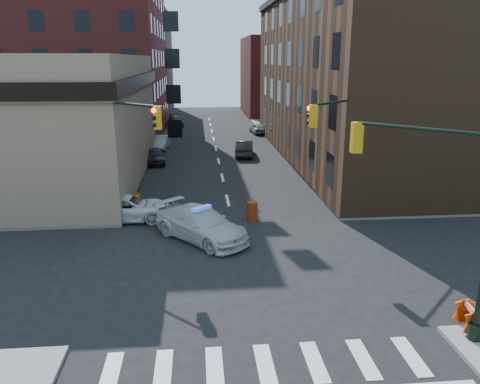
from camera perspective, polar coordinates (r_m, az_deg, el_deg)
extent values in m
plane|color=black|center=(20.65, 0.34, -9.13)|extent=(140.00, 140.00, 0.00)
cube|color=gray|center=(57.71, 20.43, 6.31)|extent=(34.00, 54.50, 0.15)
cube|color=maroon|center=(61.02, -22.23, 17.89)|extent=(25.00, 25.00, 24.00)
cube|color=#4B311E|center=(43.74, 14.97, 13.14)|extent=(14.00, 34.00, 14.00)
cube|color=#50463B|center=(81.85, -15.77, 14.86)|extent=(20.00, 18.00, 16.00)
cube|color=maroon|center=(78.28, 6.60, 13.84)|extent=(16.00, 16.00, 12.00)
cylinder|color=black|center=(17.20, 26.71, -14.98)|extent=(0.44, 0.44, 0.50)
cylinder|color=black|center=(15.73, 21.59, 7.15)|extent=(3.27, 3.27, 0.12)
cube|color=#BF8C0C|center=(16.63, 14.05, 6.47)|extent=(0.35, 0.35, 1.05)
sphere|color=#FF0C05|center=(16.78, 14.46, 7.73)|extent=(0.22, 0.22, 0.22)
sphere|color=black|center=(16.82, 14.38, 6.62)|extent=(0.22, 0.22, 0.22)
sphere|color=black|center=(16.88, 14.31, 5.51)|extent=(0.22, 0.22, 0.22)
cylinder|color=black|center=(25.81, -16.32, 5.04)|extent=(0.20, 0.20, 8.00)
cylinder|color=black|center=(26.74, -15.70, -2.87)|extent=(0.44, 0.44, 0.50)
cylinder|color=black|center=(23.66, -13.67, 10.41)|extent=(3.27, 3.27, 0.12)
cube|color=#BF8C0C|center=(21.96, -10.00, 8.90)|extent=(0.35, 0.35, 1.05)
sphere|color=#FF0C05|center=(21.78, -10.49, 9.75)|extent=(0.22, 0.22, 0.22)
sphere|color=black|center=(21.81, -10.45, 8.89)|extent=(0.22, 0.22, 0.22)
sphere|color=black|center=(21.86, -10.40, 8.03)|extent=(0.22, 0.22, 0.22)
cylinder|color=black|center=(26.76, 13.71, 5.60)|extent=(0.20, 0.20, 8.00)
cylinder|color=black|center=(27.66, 13.21, -2.06)|extent=(0.44, 0.44, 0.50)
cylinder|color=black|center=(24.45, 11.71, 10.69)|extent=(3.27, 3.27, 0.12)
cube|color=#BF8C0C|center=(22.55, 8.88, 9.14)|extent=(0.35, 0.35, 1.05)
sphere|color=#FF0C05|center=(22.63, 8.44, 10.07)|extent=(0.22, 0.22, 0.22)
sphere|color=black|center=(22.66, 8.40, 9.24)|extent=(0.22, 0.22, 0.22)
sphere|color=black|center=(22.70, 8.37, 8.41)|extent=(0.22, 0.22, 0.22)
cylinder|color=black|center=(46.16, 6.52, 6.75)|extent=(0.24, 0.24, 2.60)
sphere|color=#944715|center=(45.88, 6.60, 9.28)|extent=(3.00, 3.00, 3.00)
cylinder|color=black|center=(53.93, 4.80, 8.12)|extent=(0.24, 0.24, 2.60)
sphere|color=#944715|center=(53.69, 4.85, 10.29)|extent=(3.00, 3.00, 3.00)
imported|color=silver|center=(23.46, -4.79, -3.93)|extent=(5.29, 5.61, 1.59)
imported|color=white|center=(26.93, -13.48, -1.93)|extent=(5.00, 2.37, 1.38)
imported|color=black|center=(41.06, -10.31, 4.34)|extent=(2.02, 4.09, 1.34)
imported|color=#9D9FA5|center=(47.93, -9.62, 6.01)|extent=(1.76, 4.10, 1.31)
imported|color=black|center=(63.59, -7.88, 8.52)|extent=(2.45, 4.88, 1.36)
imported|color=black|center=(43.58, 0.54, 5.35)|extent=(2.07, 4.61, 1.47)
imported|color=gray|center=(57.00, 2.21, 7.77)|extent=(1.87, 3.91, 1.29)
imported|color=black|center=(28.38, -23.34, -0.96)|extent=(0.84, 0.69, 1.98)
imported|color=black|center=(27.16, -23.41, -1.77)|extent=(1.15, 1.06, 1.90)
imported|color=#1E222D|center=(29.86, -23.11, -0.45)|extent=(0.93, 1.01, 1.66)
cylinder|color=orange|center=(26.11, 1.49, -2.38)|extent=(0.76, 0.76, 1.09)
cylinder|color=#E65A0A|center=(28.13, -12.51, -1.40)|extent=(0.67, 0.67, 1.09)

